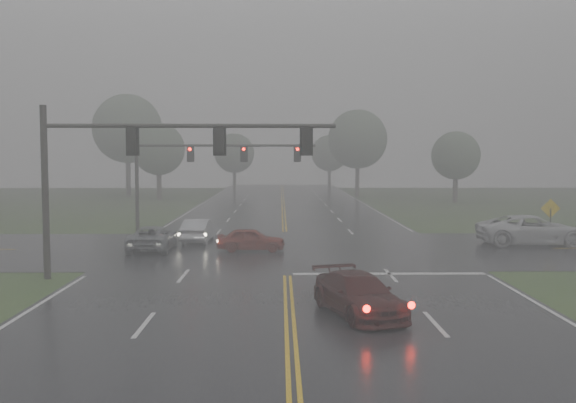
{
  "coord_description": "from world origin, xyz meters",
  "views": [
    {
      "loc": [
        -0.3,
        -13.46,
        5.23
      ],
      "look_at": [
        0.06,
        16.0,
        3.11
      ],
      "focal_mm": 40.0,
      "sensor_mm": 36.0,
      "label": 1
    }
  ],
  "objects_px": {
    "sedan_maroon": "(358,315)",
    "sedan_red": "(251,251)",
    "sedan_silver": "(199,242)",
    "pickup_white": "(532,245)",
    "car_grey": "(153,250)",
    "signal_gantry_near": "(134,158)",
    "signal_gantry_far": "(193,163)"
  },
  "relations": [
    {
      "from": "sedan_maroon",
      "to": "pickup_white",
      "type": "xyz_separation_m",
      "value": [
        12.14,
        16.26,
        0.0
      ]
    },
    {
      "from": "sedan_maroon",
      "to": "car_grey",
      "type": "distance_m",
      "value": 17.45
    },
    {
      "from": "sedan_maroon",
      "to": "signal_gantry_near",
      "type": "bearing_deg",
      "value": 126.48
    },
    {
      "from": "sedan_red",
      "to": "pickup_white",
      "type": "height_order",
      "value": "pickup_white"
    },
    {
      "from": "signal_gantry_near",
      "to": "car_grey",
      "type": "bearing_deg",
      "value": 96.16
    },
    {
      "from": "sedan_maroon",
      "to": "car_grey",
      "type": "relative_size",
      "value": 0.96
    },
    {
      "from": "sedan_maroon",
      "to": "sedan_red",
      "type": "relative_size",
      "value": 1.25
    },
    {
      "from": "sedan_maroon",
      "to": "signal_gantry_near",
      "type": "distance_m",
      "value": 11.97
    },
    {
      "from": "sedan_maroon",
      "to": "signal_gantry_far",
      "type": "height_order",
      "value": "signal_gantry_far"
    },
    {
      "from": "pickup_white",
      "to": "signal_gantry_near",
      "type": "xyz_separation_m",
      "value": [
        -20.84,
        -9.83,
        5.13
      ]
    },
    {
      "from": "signal_gantry_far",
      "to": "signal_gantry_near",
      "type": "bearing_deg",
      "value": -90.4
    },
    {
      "from": "sedan_red",
      "to": "signal_gantry_near",
      "type": "bearing_deg",
      "value": 150.67
    },
    {
      "from": "signal_gantry_near",
      "to": "sedan_maroon",
      "type": "bearing_deg",
      "value": -36.44
    },
    {
      "from": "sedan_silver",
      "to": "pickup_white",
      "type": "xyz_separation_m",
      "value": [
        19.63,
        -1.65,
        0.0
      ]
    },
    {
      "from": "pickup_white",
      "to": "signal_gantry_far",
      "type": "distance_m",
      "value": 22.52
    },
    {
      "from": "sedan_maroon",
      "to": "sedan_silver",
      "type": "distance_m",
      "value": 19.42
    },
    {
      "from": "sedan_red",
      "to": "car_grey",
      "type": "bearing_deg",
      "value": 86.93
    },
    {
      "from": "sedan_silver",
      "to": "signal_gantry_near",
      "type": "height_order",
      "value": "signal_gantry_near"
    },
    {
      "from": "sedan_red",
      "to": "sedan_silver",
      "type": "distance_m",
      "value": 4.99
    },
    {
      "from": "sedan_maroon",
      "to": "signal_gantry_far",
      "type": "xyz_separation_m",
      "value": [
        -8.58,
        23.69,
        4.73
      ]
    },
    {
      "from": "sedan_maroon",
      "to": "sedan_silver",
      "type": "xyz_separation_m",
      "value": [
        -7.49,
        17.91,
        0.0
      ]
    },
    {
      "from": "sedan_maroon",
      "to": "signal_gantry_near",
      "type": "relative_size",
      "value": 0.37
    },
    {
      "from": "car_grey",
      "to": "pickup_white",
      "type": "height_order",
      "value": "pickup_white"
    },
    {
      "from": "car_grey",
      "to": "signal_gantry_near",
      "type": "height_order",
      "value": "signal_gantry_near"
    },
    {
      "from": "sedan_maroon",
      "to": "signal_gantry_far",
      "type": "distance_m",
      "value": 25.63
    },
    {
      "from": "signal_gantry_near",
      "to": "signal_gantry_far",
      "type": "relative_size",
      "value": 0.99
    },
    {
      "from": "pickup_white",
      "to": "sedan_maroon",
      "type": "bearing_deg",
      "value": 144.34
    },
    {
      "from": "sedan_maroon",
      "to": "car_grey",
      "type": "height_order",
      "value": "sedan_maroon"
    },
    {
      "from": "signal_gantry_far",
      "to": "pickup_white",
      "type": "bearing_deg",
      "value": -19.72
    },
    {
      "from": "signal_gantry_far",
      "to": "sedan_red",
      "type": "bearing_deg",
      "value": -65.0
    },
    {
      "from": "sedan_silver",
      "to": "pickup_white",
      "type": "distance_m",
      "value": 19.7
    },
    {
      "from": "sedan_maroon",
      "to": "sedan_red",
      "type": "distance_m",
      "value": 14.79
    }
  ]
}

